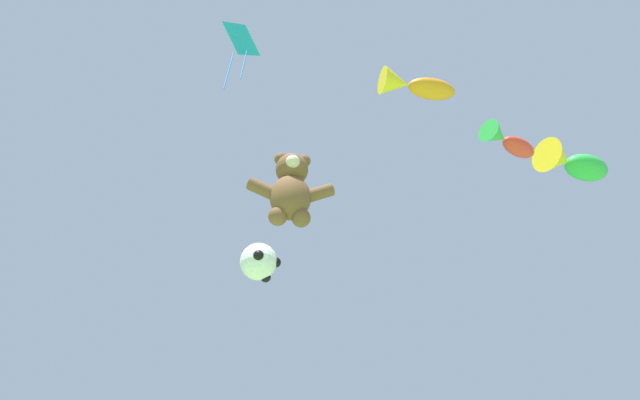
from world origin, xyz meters
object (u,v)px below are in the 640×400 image
fish_kite_tangerine (414,86)px  diamond_kite (241,43)px  fish_kite_crimson (508,141)px  soccer_ball_kite (259,262)px  teddy_bear_kite (291,188)px  fish_kite_emerald (572,163)px

fish_kite_tangerine → diamond_kite: size_ratio=0.66×
fish_kite_tangerine → diamond_kite: 4.86m
fish_kite_crimson → diamond_kite: (-7.15, -0.36, 2.61)m
fish_kite_tangerine → fish_kite_crimson: fish_kite_tangerine is taller
soccer_ball_kite → diamond_kite: size_ratio=0.28×
teddy_bear_kite → fish_kite_emerald: fish_kite_emerald is taller
diamond_kite → fish_kite_crimson: bearing=2.8°
teddy_bear_kite → diamond_kite: bearing=-160.1°
soccer_ball_kite → diamond_kite: 6.42m
teddy_bear_kite → fish_kite_tangerine: 4.16m
fish_kite_crimson → diamond_kite: diamond_kite is taller
teddy_bear_kite → fish_kite_emerald: size_ratio=0.84×
soccer_ball_kite → fish_kite_crimson: bearing=-4.6°
fish_kite_crimson → fish_kite_emerald: 2.74m
fish_kite_tangerine → diamond_kite: (-4.52, 0.42, 1.73)m
fish_kite_tangerine → diamond_kite: diamond_kite is taller
fish_kite_tangerine → fish_kite_crimson: bearing=16.5°
soccer_ball_kite → diamond_kite: bearing=-140.8°
fish_kite_crimson → fish_kite_emerald: fish_kite_emerald is taller
soccer_ball_kite → fish_kite_tangerine: size_ratio=0.42×
fish_kite_crimson → diamond_kite: size_ratio=0.59×
fish_kite_crimson → fish_kite_emerald: (2.53, 0.98, 0.38)m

